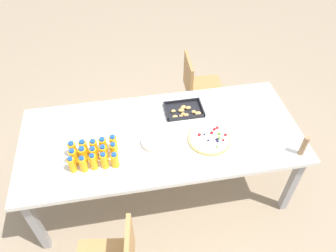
{
  "coord_description": "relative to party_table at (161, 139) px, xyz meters",
  "views": [
    {
      "loc": [
        -0.26,
        -1.77,
        2.66
      ],
      "look_at": [
        0.07,
        0.06,
        0.77
      ],
      "focal_mm": 34.45,
      "sensor_mm": 36.0,
      "label": 1
    }
  ],
  "objects": [
    {
      "name": "juice_bottle_3",
      "position": [
        -0.46,
        -0.25,
        0.13
      ],
      "size": [
        0.05,
        0.05,
        0.15
      ],
      "color": "#F9AD14",
      "rests_on": "party_table"
    },
    {
      "name": "juice_bottle_4",
      "position": [
        -0.38,
        -0.26,
        0.12
      ],
      "size": [
        0.06,
        0.06,
        0.13
      ],
      "color": "#FAAD14",
      "rests_on": "party_table"
    },
    {
      "name": "juice_bottle_6",
      "position": [
        -0.61,
        -0.17,
        0.13
      ],
      "size": [
        0.06,
        0.06,
        0.15
      ],
      "color": "#FAAD14",
      "rests_on": "party_table"
    },
    {
      "name": "fruit_pizza",
      "position": [
        0.37,
        -0.13,
        0.07
      ],
      "size": [
        0.34,
        0.34,
        0.05
      ],
      "color": "tan",
      "rests_on": "party_table"
    },
    {
      "name": "juice_bottle_1",
      "position": [
        -0.61,
        -0.26,
        0.13
      ],
      "size": [
        0.05,
        0.05,
        0.14
      ],
      "color": "#F9AE14",
      "rests_on": "party_table"
    },
    {
      "name": "juice_bottle_14",
      "position": [
        -0.38,
        -0.1,
        0.13
      ],
      "size": [
        0.06,
        0.06,
        0.15
      ],
      "color": "#FAAC14",
      "rests_on": "party_table"
    },
    {
      "name": "napkin_stack",
      "position": [
        -0.9,
        0.1,
        0.07
      ],
      "size": [
        0.15,
        0.15,
        0.02
      ],
      "primitive_type": "cube",
      "color": "white",
      "rests_on": "party_table"
    },
    {
      "name": "cardboard_tube",
      "position": [
        1.02,
        -0.39,
        0.15
      ],
      "size": [
        0.04,
        0.04,
        0.18
      ],
      "primitive_type": "cylinder",
      "color": "#9E7A56",
      "rests_on": "party_table"
    },
    {
      "name": "juice_bottle_9",
      "position": [
        -0.38,
        -0.17,
        0.13
      ],
      "size": [
        0.05,
        0.05,
        0.15
      ],
      "color": "#F9AD14",
      "rests_on": "party_table"
    },
    {
      "name": "juice_bottle_5",
      "position": [
        -0.68,
        -0.18,
        0.13
      ],
      "size": [
        0.06,
        0.06,
        0.15
      ],
      "color": "#FAAC14",
      "rests_on": "party_table"
    },
    {
      "name": "juice_bottle_10",
      "position": [
        -0.69,
        -0.1,
        0.13
      ],
      "size": [
        0.06,
        0.06,
        0.15
      ],
      "color": "#FAAE14",
      "rests_on": "party_table"
    },
    {
      "name": "chair_far_right",
      "position": [
        0.54,
        0.86,
        -0.19
      ],
      "size": [
        0.42,
        0.42,
        0.83
      ],
      "rotation": [
        0.0,
        0.0,
        -1.61
      ],
      "color": "#B7844C",
      "rests_on": "ground_plane"
    },
    {
      "name": "juice_bottle_8",
      "position": [
        -0.46,
        -0.18,
        0.13
      ],
      "size": [
        0.05,
        0.05,
        0.15
      ],
      "color": "#FAAD14",
      "rests_on": "party_table"
    },
    {
      "name": "juice_bottle_0",
      "position": [
        -0.69,
        -0.25,
        0.12
      ],
      "size": [
        0.05,
        0.05,
        0.14
      ],
      "color": "#F9AB14",
      "rests_on": "party_table"
    },
    {
      "name": "juice_bottle_7",
      "position": [
        -0.54,
        -0.17,
        0.12
      ],
      "size": [
        0.06,
        0.06,
        0.13
      ],
      "color": "#F9AC14",
      "rests_on": "party_table"
    },
    {
      "name": "juice_bottle_11",
      "position": [
        -0.61,
        -0.1,
        0.12
      ],
      "size": [
        0.06,
        0.06,
        0.14
      ],
      "color": "#F9AC14",
      "rests_on": "party_table"
    },
    {
      "name": "plate_stack",
      "position": [
        -0.06,
        -0.09,
        0.08
      ],
      "size": [
        0.22,
        0.22,
        0.04
      ],
      "color": "silver",
      "rests_on": "party_table"
    },
    {
      "name": "party_table",
      "position": [
        0.0,
        0.0,
        0.0
      ],
      "size": [
        2.26,
        0.99,
        0.75
      ],
      "color": "white",
      "rests_on": "ground_plane"
    },
    {
      "name": "snack_tray",
      "position": [
        0.24,
        0.23,
        0.07
      ],
      "size": [
        0.33,
        0.23,
        0.04
      ],
      "color": "black",
      "rests_on": "party_table"
    },
    {
      "name": "juice_bottle_2",
      "position": [
        -0.54,
        -0.25,
        0.13
      ],
      "size": [
        0.05,
        0.05,
        0.15
      ],
      "color": "#F9AD14",
      "rests_on": "party_table"
    },
    {
      "name": "juice_bottle_13",
      "position": [
        -0.46,
        -0.1,
        0.12
      ],
      "size": [
        0.06,
        0.06,
        0.14
      ],
      "color": "#FAAF14",
      "rests_on": "party_table"
    },
    {
      "name": "juice_bottle_12",
      "position": [
        -0.53,
        -0.11,
        0.12
      ],
      "size": [
        0.06,
        0.06,
        0.14
      ],
      "color": "#FAAE14",
      "rests_on": "party_table"
    },
    {
      "name": "ground_plane",
      "position": [
        0.0,
        0.0,
        -0.69
      ],
      "size": [
        12.0,
        12.0,
        0.0
      ],
      "primitive_type": "plane",
      "color": "gray"
    }
  ]
}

